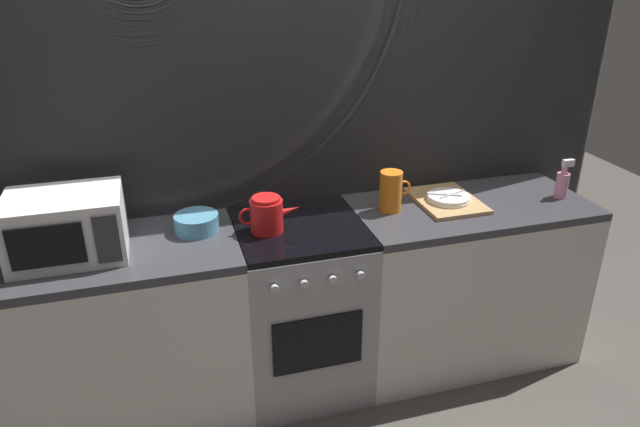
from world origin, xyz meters
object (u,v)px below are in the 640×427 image
pitcher (391,191)px  spray_bottle (562,183)px  stove_unit (301,307)px  microwave (66,226)px  kettle (267,214)px  dish_pile (447,200)px  mixing_bowl (197,223)px

pitcher → spray_bottle: spray_bottle is taller
stove_unit → spray_bottle: spray_bottle is taller
stove_unit → spray_bottle: size_ratio=4.43×
pitcher → spray_bottle: size_ratio=0.99×
stove_unit → microwave: 1.15m
stove_unit → spray_bottle: (1.38, -0.05, 0.53)m
microwave → spray_bottle: microwave is taller
kettle → spray_bottle: (1.54, -0.04, -0.00)m
dish_pile → spray_bottle: bearing=-9.0°
kettle → spray_bottle: bearing=-1.5°
pitcher → spray_bottle: (0.91, -0.10, -0.02)m
microwave → spray_bottle: bearing=-1.1°
dish_pile → spray_bottle: (0.60, -0.10, 0.06)m
mixing_bowl → spray_bottle: size_ratio=0.99×
stove_unit → microwave: bearing=-179.8°
stove_unit → microwave: microwave is taller
stove_unit → pitcher: 0.73m
dish_pile → stove_unit: bearing=-176.5°
microwave → kettle: (0.84, -0.00, -0.05)m
stove_unit → mixing_bowl: mixing_bowl is taller
pitcher → dish_pile: size_ratio=0.50×
stove_unit → kettle: bearing=-177.6°
stove_unit → kettle: 0.55m
mixing_bowl → pitcher: bearing=-2.1°
kettle → mixing_bowl: bearing=163.7°
dish_pile → spray_bottle: size_ratio=1.97×
pitcher → stove_unit: bearing=-174.0°
mixing_bowl → kettle: bearing=-16.3°
microwave → mixing_bowl: (0.53, 0.09, -0.10)m
kettle → pitcher: 0.63m
pitcher → microwave: bearing=-177.9°
stove_unit → dish_pile: bearing=3.5°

